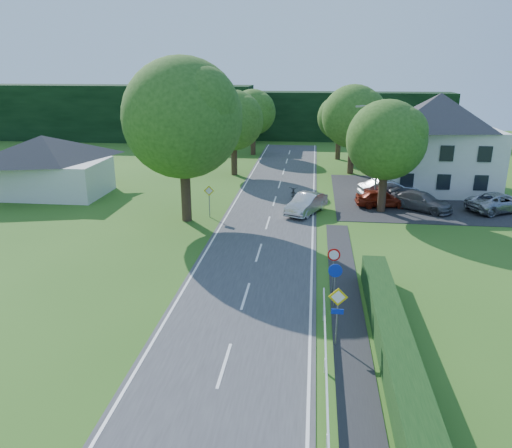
# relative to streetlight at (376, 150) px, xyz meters

# --- Properties ---
(road) EXTENTS (7.00, 80.00, 0.04)m
(road) POSITION_rel_streetlight_xyz_m (-8.06, -10.00, -4.44)
(road) COLOR #38383B
(road) RESTS_ON ground
(parking_pad) EXTENTS (14.00, 16.00, 0.04)m
(parking_pad) POSITION_rel_streetlight_xyz_m (3.94, 3.00, -4.44)
(parking_pad) COLOR black
(parking_pad) RESTS_ON ground
(line_edge_left) EXTENTS (0.12, 80.00, 0.01)m
(line_edge_left) POSITION_rel_streetlight_xyz_m (-11.31, -10.00, -4.42)
(line_edge_left) COLOR white
(line_edge_left) RESTS_ON road
(line_edge_right) EXTENTS (0.12, 80.00, 0.01)m
(line_edge_right) POSITION_rel_streetlight_xyz_m (-4.81, -10.00, -4.42)
(line_edge_right) COLOR white
(line_edge_right) RESTS_ON road
(line_centre) EXTENTS (0.12, 80.00, 0.01)m
(line_centre) POSITION_rel_streetlight_xyz_m (-8.06, -10.00, -4.42)
(line_centre) COLOR white
(line_centre) RESTS_ON road
(tree_main) EXTENTS (9.40, 9.40, 11.64)m
(tree_main) POSITION_rel_streetlight_xyz_m (-14.06, -6.00, 1.36)
(tree_main) COLOR #264915
(tree_main) RESTS_ON ground
(tree_left_far) EXTENTS (7.00, 7.00, 8.58)m
(tree_left_far) POSITION_rel_streetlight_xyz_m (-13.06, 10.00, -0.17)
(tree_left_far) COLOR #264915
(tree_left_far) RESTS_ON ground
(tree_right_far) EXTENTS (7.40, 7.40, 9.09)m
(tree_right_far) POSITION_rel_streetlight_xyz_m (-1.06, 12.00, 0.08)
(tree_right_far) COLOR #264915
(tree_right_far) RESTS_ON ground
(tree_left_back) EXTENTS (6.60, 6.60, 8.07)m
(tree_left_back) POSITION_rel_streetlight_xyz_m (-12.56, 22.00, -0.43)
(tree_left_back) COLOR #264915
(tree_left_back) RESTS_ON ground
(tree_right_back) EXTENTS (6.20, 6.20, 7.56)m
(tree_right_back) POSITION_rel_streetlight_xyz_m (-2.06, 20.00, -0.68)
(tree_right_back) COLOR #264915
(tree_right_back) RESTS_ON ground
(tree_right_mid) EXTENTS (7.00, 7.00, 8.58)m
(tree_right_mid) POSITION_rel_streetlight_xyz_m (0.44, -2.00, -0.17)
(tree_right_mid) COLOR #264915
(tree_right_mid) RESTS_ON ground
(treeline_left) EXTENTS (44.00, 6.00, 8.00)m
(treeline_left) POSITION_rel_streetlight_xyz_m (-36.06, 32.00, -0.46)
(treeline_left) COLOR black
(treeline_left) RESTS_ON ground
(treeline_right) EXTENTS (30.00, 5.00, 7.00)m
(treeline_right) POSITION_rel_streetlight_xyz_m (-0.06, 36.00, -0.96)
(treeline_right) COLOR black
(treeline_right) RESTS_ON ground
(bungalow_left) EXTENTS (11.00, 6.50, 5.20)m
(bungalow_left) POSITION_rel_streetlight_xyz_m (-28.06, 0.00, -1.75)
(bungalow_left) COLOR silver
(bungalow_left) RESTS_ON ground
(house_white) EXTENTS (10.60, 8.40, 8.60)m
(house_white) POSITION_rel_streetlight_xyz_m (5.94, 6.00, -0.06)
(house_white) COLOR silver
(house_white) RESTS_ON ground
(streetlight) EXTENTS (2.03, 0.18, 8.00)m
(streetlight) POSITION_rel_streetlight_xyz_m (0.00, 0.00, 0.00)
(streetlight) COLOR slate
(streetlight) RESTS_ON ground
(sign_priority_right) EXTENTS (0.78, 0.09, 2.59)m
(sign_priority_right) POSITION_rel_streetlight_xyz_m (-3.76, -22.02, -2.67)
(sign_priority_right) COLOR slate
(sign_priority_right) RESTS_ON ground
(sign_roundabout) EXTENTS (0.64, 0.08, 2.37)m
(sign_roundabout) POSITION_rel_streetlight_xyz_m (-3.76, -19.02, -2.79)
(sign_roundabout) COLOR slate
(sign_roundabout) RESTS_ON ground
(sign_speed_limit) EXTENTS (0.64, 0.11, 2.37)m
(sign_speed_limit) POSITION_rel_streetlight_xyz_m (-3.76, -17.03, -2.70)
(sign_speed_limit) COLOR slate
(sign_speed_limit) RESTS_ON ground
(sign_priority_left) EXTENTS (0.78, 0.09, 2.44)m
(sign_priority_left) POSITION_rel_streetlight_xyz_m (-12.56, -5.02, -2.75)
(sign_priority_left) COLOR slate
(sign_priority_left) RESTS_ON ground
(moving_car) EXTENTS (3.37, 4.87, 1.52)m
(moving_car) POSITION_rel_streetlight_xyz_m (-5.36, -3.26, -3.66)
(moving_car) COLOR #B4B3B8
(moving_car) RESTS_ON road
(motorcycle) EXTENTS (0.82, 2.15, 1.11)m
(motorcycle) POSITION_rel_streetlight_xyz_m (-6.53, 0.95, -3.87)
(motorcycle) COLOR black
(motorcycle) RESTS_ON road
(parked_car_red) EXTENTS (4.30, 2.16, 1.41)m
(parked_car_red) POSITION_rel_streetlight_xyz_m (0.61, -0.69, -3.72)
(parked_car_red) COLOR maroon
(parked_car_red) RESTS_ON parking_pad
(parked_car_silver_a) EXTENTS (5.27, 2.76, 1.65)m
(parked_car_silver_a) POSITION_rel_streetlight_xyz_m (1.48, 1.91, -3.60)
(parked_car_silver_a) COLOR #A9A9AE
(parked_car_silver_a) RESTS_ON parking_pad
(parked_car_grey) EXTENTS (5.11, 4.46, 1.41)m
(parked_car_grey) POSITION_rel_streetlight_xyz_m (3.59, -1.30, -3.72)
(parked_car_grey) COLOR #505055
(parked_car_grey) RESTS_ON parking_pad
(parked_car_silver_b) EXTENTS (5.84, 4.58, 1.47)m
(parked_car_silver_b) POSITION_rel_streetlight_xyz_m (9.56, -1.00, -3.69)
(parked_car_silver_b) COLOR #A2A2A9
(parked_car_silver_b) RESTS_ON parking_pad
(parasol) EXTENTS (2.41, 2.44, 1.82)m
(parasol) POSITION_rel_streetlight_xyz_m (1.85, 5.00, -3.52)
(parasol) COLOR #A60D0D
(parasol) RESTS_ON parking_pad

